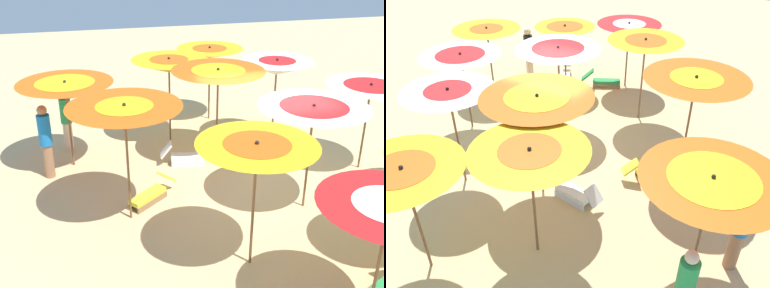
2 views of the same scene
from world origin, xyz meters
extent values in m
cube|color=#D1B57F|center=(0.00, 0.00, -0.02)|extent=(38.20, 38.20, 0.04)
cylinder|color=brown|center=(2.09, 4.20, 0.99)|extent=(0.05, 0.05, 1.97)
cone|color=orange|center=(2.09, 4.20, 1.97)|extent=(2.29, 2.29, 0.41)
cone|color=yellow|center=(2.09, 4.20, 2.06)|extent=(1.40, 1.40, 0.25)
sphere|color=black|center=(2.09, 4.20, 2.21)|extent=(0.07, 0.07, 0.07)
cylinder|color=brown|center=(-0.66, 3.08, 1.14)|extent=(0.05, 0.05, 2.28)
cone|color=orange|center=(-0.66, 3.08, 2.28)|extent=(2.23, 2.23, 0.40)
cone|color=yellow|center=(-0.66, 3.08, 2.39)|extent=(1.10, 1.10, 0.20)
sphere|color=black|center=(-0.66, 3.08, 2.51)|extent=(0.07, 0.07, 0.07)
cylinder|color=brown|center=(-2.61, 1.15, 1.09)|extent=(0.05, 0.05, 2.18)
cone|color=yellow|center=(-2.61, 1.15, 2.18)|extent=(2.04, 2.04, 0.36)
cone|color=orange|center=(-2.61, 1.15, 2.27)|extent=(1.12, 1.12, 0.20)
sphere|color=black|center=(-2.61, 1.15, 2.39)|extent=(0.07, 0.07, 0.07)
cylinder|color=brown|center=(-4.41, -0.12, 0.96)|extent=(0.05, 0.05, 1.92)
cylinder|color=brown|center=(3.07, 1.50, 1.07)|extent=(0.05, 0.05, 2.14)
cone|color=yellow|center=(3.07, 1.50, 2.14)|extent=(2.01, 2.01, 0.36)
cone|color=orange|center=(3.07, 1.50, 2.24)|extent=(1.04, 1.04, 0.19)
sphere|color=black|center=(3.07, 1.50, 2.35)|extent=(0.07, 0.07, 0.07)
cylinder|color=brown|center=(1.57, 0.58, 1.11)|extent=(0.05, 0.05, 2.23)
cone|color=orange|center=(1.57, 0.58, 2.23)|extent=(2.29, 2.29, 0.31)
cone|color=yellow|center=(1.57, 0.58, 2.30)|extent=(1.31, 1.31, 0.18)
sphere|color=black|center=(1.57, 0.58, 2.41)|extent=(0.07, 0.07, 0.07)
cylinder|color=brown|center=(-1.06, -0.63, 1.06)|extent=(0.05, 0.05, 2.12)
cone|color=white|center=(-1.06, -0.63, 2.12)|extent=(2.25, 2.25, 0.37)
cone|color=red|center=(-1.06, -0.63, 2.20)|extent=(1.37, 1.37, 0.23)
sphere|color=black|center=(-1.06, -0.63, 2.33)|extent=(0.07, 0.07, 0.07)
cylinder|color=brown|center=(4.37, 0.02, 1.04)|extent=(0.05, 0.05, 2.08)
cone|color=yellow|center=(4.37, 0.02, 2.08)|extent=(1.97, 1.97, 0.30)
cone|color=orange|center=(4.37, 0.02, 2.16)|extent=(1.03, 1.03, 0.16)
sphere|color=black|center=(4.37, 0.02, 2.26)|extent=(0.07, 0.07, 0.07)
cylinder|color=brown|center=(2.20, -1.20, 1.08)|extent=(0.05, 0.05, 2.15)
cone|color=white|center=(2.20, -1.20, 2.15)|extent=(1.93, 1.93, 0.38)
cone|color=red|center=(2.20, -1.20, 2.26)|extent=(0.97, 0.97, 0.19)
sphere|color=black|center=(2.20, -1.20, 2.38)|extent=(0.07, 0.07, 0.07)
cylinder|color=brown|center=(0.28, -2.78, 1.00)|extent=(0.05, 0.05, 2.00)
cone|color=white|center=(0.28, -2.78, 2.00)|extent=(2.11, 2.11, 0.31)
cone|color=red|center=(0.28, -2.78, 2.07)|extent=(1.27, 1.27, 0.19)
sphere|color=black|center=(0.28, -2.78, 2.19)|extent=(0.07, 0.07, 0.07)
cube|color=silver|center=(1.65, 1.34, 0.07)|extent=(0.17, 0.83, 0.14)
cube|color=silver|center=(1.31, 1.39, 0.07)|extent=(0.17, 0.83, 0.14)
cube|color=white|center=(1.48, 1.37, 0.19)|extent=(0.48, 0.88, 0.10)
cube|color=white|center=(1.57, 1.90, 0.40)|extent=(0.39, 0.35, 0.36)
cube|color=olive|center=(-0.28, 2.56, 0.07)|extent=(0.62, 0.75, 0.14)
cube|color=olive|center=(-0.06, 2.74, 0.07)|extent=(0.62, 0.75, 0.14)
cube|color=yellow|center=(-0.17, 2.65, 0.19)|extent=(0.81, 0.90, 0.10)
cube|color=yellow|center=(0.24, 2.15, 0.38)|extent=(0.46, 0.48, 0.32)
cylinder|color=beige|center=(3.13, 4.30, 0.38)|extent=(0.24, 0.24, 0.76)
cylinder|color=green|center=(3.13, 4.30, 1.09)|extent=(0.30, 0.30, 0.66)
sphere|color=beige|center=(3.13, 4.30, 1.52)|extent=(0.21, 0.21, 0.21)
cylinder|color=#A3704C|center=(1.59, 4.76, 0.43)|extent=(0.24, 0.24, 0.85)
cylinder|color=#1972BF|center=(1.59, 4.76, 1.23)|extent=(0.30, 0.30, 0.75)
sphere|color=#A3704C|center=(1.59, 4.76, 1.72)|extent=(0.23, 0.23, 0.23)
camera|label=1|loc=(-9.22, 3.82, 5.62)|focal=45.03mm
camera|label=2|loc=(7.13, 4.79, 5.93)|focal=36.91mm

